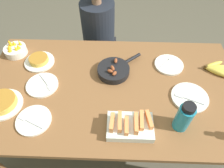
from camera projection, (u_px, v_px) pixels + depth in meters
name	position (u px, v px, depth m)	size (l,w,h in m)	color
ground_plane	(112.00, 132.00, 1.92)	(14.00, 14.00, 0.00)	#565142
dining_table	(112.00, 94.00, 1.44)	(1.79, 0.98, 0.71)	brown
banana_bunch	(216.00, 69.00, 1.46)	(0.20, 0.19, 0.04)	gold
melon_tray	(130.00, 126.00, 1.15)	(0.27, 0.17, 0.10)	silver
skillet	(114.00, 70.00, 1.44)	(0.32, 0.29, 0.09)	black
frittata_plate_center	(2.00, 103.00, 1.26)	(0.24, 0.24, 0.06)	silver
frittata_plate_side	(39.00, 61.00, 1.51)	(0.22, 0.22, 0.05)	silver
empty_plate_near_front	(169.00, 65.00, 1.50)	(0.21, 0.21, 0.02)	silver
empty_plate_far_left	(34.00, 120.00, 1.20)	(0.21, 0.21, 0.02)	silver
empty_plate_far_right	(42.00, 85.00, 1.37)	(0.22, 0.22, 0.02)	silver
empty_plate_mid_edge	(190.00, 97.00, 1.31)	(0.24, 0.24, 0.02)	silver
fruit_bowl_mango	(15.00, 50.00, 1.56)	(0.17, 0.17, 0.11)	silver
water_bottle	(184.00, 117.00, 1.11)	(0.09, 0.09, 0.21)	teal
person_figure	(99.00, 43.00, 2.04)	(0.34, 0.34, 1.13)	black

